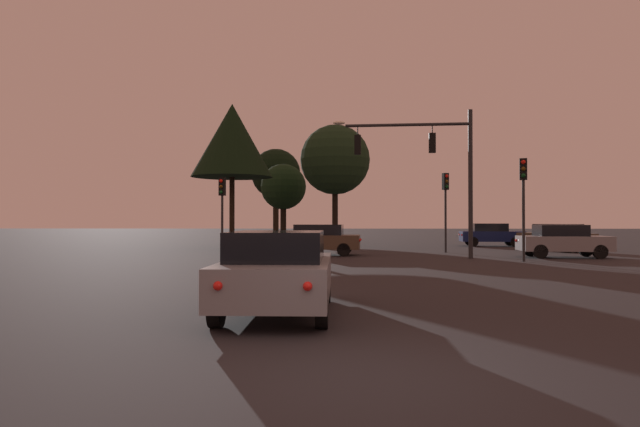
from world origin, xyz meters
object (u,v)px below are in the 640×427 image
object	(u,v)px
car_crossing_left	(317,239)
car_far_lane	(491,234)
car_crossing_right	(563,240)
tree_left_far	(283,187)
traffic_light_corner_right	(446,196)
traffic_light_median	(523,188)
tree_right_cluster	(335,160)
traffic_signal_mast_arm	(430,158)
traffic_light_corner_left	(222,200)
tree_behind_sign	(276,174)
car_nearside_lane	(278,271)
tree_center_horizon	(232,141)
car_parked_lot	(556,237)

from	to	relation	value
car_crossing_left	car_far_lane	size ratio (longest dim) A/B	1.07
car_crossing_right	tree_left_far	distance (m)	21.05
traffic_light_corner_right	traffic_light_median	size ratio (longest dim) A/B	0.99
car_far_lane	traffic_light_corner_right	bearing A→B (deg)	-121.48
traffic_light_median	tree_right_cluster	xyz separation A→B (m)	(-7.91, 12.81, 2.65)
traffic_signal_mast_arm	traffic_light_corner_right	distance (m)	4.92
traffic_light_corner_left	tree_behind_sign	bearing A→B (deg)	88.70
traffic_light_corner_left	car_far_lane	world-z (taller)	traffic_light_corner_left
tree_left_far	car_nearside_lane	bearing A→B (deg)	-84.55
car_crossing_right	tree_center_horizon	xyz separation A→B (m)	(-16.81, 7.21, 5.77)
traffic_signal_mast_arm	tree_behind_sign	size ratio (longest dim) A/B	0.84
traffic_light_corner_right	car_crossing_right	bearing A→B (deg)	-39.69
car_parked_lot	car_crossing_left	bearing A→B (deg)	-163.14
traffic_signal_mast_arm	traffic_light_median	world-z (taller)	traffic_signal_mast_arm
traffic_light_median	tree_right_cluster	world-z (taller)	tree_right_cluster
tree_behind_sign	tree_right_cluster	xyz separation A→B (m)	(5.23, -11.63, -0.09)
car_crossing_right	traffic_light_median	bearing A→B (deg)	-136.56
traffic_signal_mast_arm	car_crossing_left	distance (m)	6.77
traffic_light_median	car_crossing_left	size ratio (longest dim) A/B	0.96
traffic_light_corner_left	tree_left_far	xyz separation A→B (m)	(1.80, 13.17, 1.44)
car_crossing_left	tree_left_far	size ratio (longest dim) A/B	0.76
car_far_lane	traffic_light_median	bearing A→B (deg)	-100.48
car_nearside_lane	car_crossing_left	xyz separation A→B (m)	(0.10, 16.83, -0.00)
car_crossing_left	tree_right_cluster	world-z (taller)	tree_right_cluster
car_far_lane	car_parked_lot	world-z (taller)	same
car_nearside_lane	traffic_light_corner_left	bearing A→B (deg)	105.33
car_crossing_right	tree_left_far	size ratio (longest dim) A/B	0.69
car_crossing_left	car_nearside_lane	bearing A→B (deg)	-90.34
car_nearside_lane	tree_behind_sign	xyz separation A→B (m)	(-4.24, 37.32, 5.00)
traffic_light_corner_left	traffic_light_median	bearing A→B (deg)	-17.42
traffic_light_corner_left	tree_right_cluster	xyz separation A→B (m)	(5.68, 8.54, 2.95)
traffic_signal_mast_arm	car_crossing_right	bearing A→B (deg)	5.20
car_crossing_right	tree_center_horizon	bearing A→B (deg)	156.80
traffic_signal_mast_arm	car_crossing_left	xyz separation A→B (m)	(-5.25, 2.00, -3.78)
traffic_signal_mast_arm	traffic_light_median	size ratio (longest dim) A/B	1.56
car_crossing_left	traffic_signal_mast_arm	bearing A→B (deg)	-20.80
traffic_signal_mast_arm	car_parked_lot	world-z (taller)	traffic_signal_mast_arm
car_nearside_lane	tree_right_cluster	xyz separation A→B (m)	(0.98, 25.69, 4.92)
traffic_light_corner_left	car_nearside_lane	xyz separation A→B (m)	(4.70, -17.15, -1.97)
traffic_light_median	tree_center_horizon	distance (m)	17.52
car_crossing_left	car_far_lane	world-z (taller)	same
car_crossing_right	tree_left_far	bearing A→B (deg)	134.07
tree_center_horizon	traffic_light_median	bearing A→B (deg)	-34.48
traffic_signal_mast_arm	car_parked_lot	size ratio (longest dim) A/B	1.52
traffic_light_corner_left	tree_center_horizon	distance (m)	6.67
tree_behind_sign	tree_left_far	xyz separation A→B (m)	(1.35, -7.00, -1.59)
car_crossing_left	tree_center_horizon	bearing A→B (deg)	132.85
car_far_lane	car_crossing_left	bearing A→B (deg)	-139.35
car_crossing_left	tree_left_far	distance (m)	14.24
tree_left_far	tree_center_horizon	size ratio (longest dim) A/B	0.68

